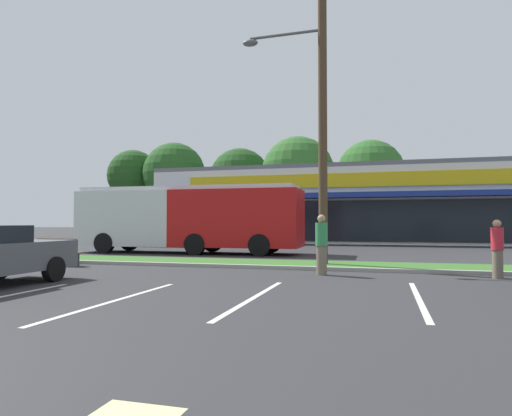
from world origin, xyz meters
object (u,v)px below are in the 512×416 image
car_0 (170,234)px  pedestrian_near_bench (322,245)px  city_bus (188,217)px  pedestrian_by_pole (497,249)px  utility_pole (319,91)px  bus_stop_bench (59,251)px

car_0 → pedestrian_near_bench: pedestrian_near_bench is taller
city_bus → car_0: 6.56m
car_0 → pedestrian_by_pole: size_ratio=2.78×
utility_pole → city_bus: utility_pole is taller
car_0 → city_bus: bearing=124.2°
pedestrian_near_bench → bus_stop_bench: bearing=-80.3°
city_bus → bus_stop_bench: size_ratio=7.04×
utility_pole → pedestrian_near_bench: 5.62m
pedestrian_by_pole → bus_stop_bench: bearing=-33.2°
utility_pole → pedestrian_near_bench: (0.36, -2.28, -5.12)m
bus_stop_bench → city_bus: bearing=-102.9°
city_bus → pedestrian_near_bench: (7.53, -7.53, -0.89)m
bus_stop_bench → car_0: bearing=-81.1°
city_bus → bus_stop_bench: 7.52m
car_0 → pedestrian_by_pole: 20.17m
city_bus → pedestrian_by_pole: bearing=148.7°
city_bus → pedestrian_near_bench: 10.68m
utility_pole → city_bus: (-7.16, 5.25, -4.23)m
city_bus → pedestrian_near_bench: bearing=134.0°
bus_stop_bench → pedestrian_by_pole: 13.87m
city_bus → pedestrian_near_bench: size_ratio=6.49×
bus_stop_bench → pedestrian_near_bench: pedestrian_near_bench is taller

